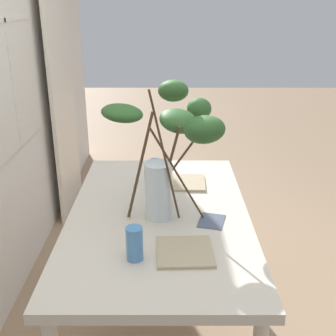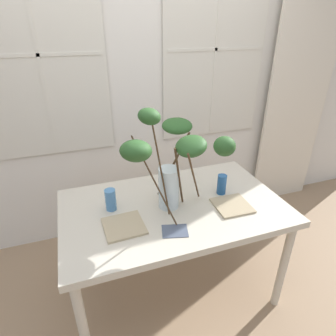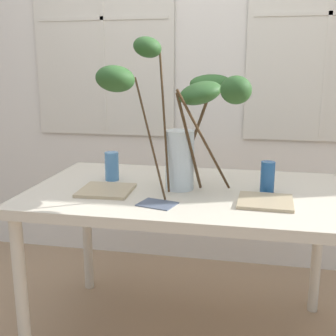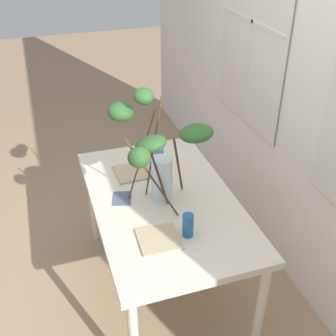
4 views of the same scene
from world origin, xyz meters
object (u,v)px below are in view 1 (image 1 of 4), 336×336
Objects in this scene: drinking_glass_blue_left at (134,243)px; plate_square_right at (185,183)px; vase_with_branches at (167,144)px; plate_square_left at (185,252)px; dining_table at (159,226)px; drinking_glass_blue_right at (155,171)px.

plate_square_right is at bearing -17.07° from drinking_glass_blue_left.
plate_square_right is at bearing -14.89° from vase_with_branches.
drinking_glass_blue_left is at bearing 100.96° from plate_square_left.
vase_with_branches reaches higher than drinking_glass_blue_left.
vase_with_branches is at bearing -119.50° from dining_table.
dining_table is at bearing 60.50° from vase_with_branches.
vase_with_branches is 4.90× the size of drinking_glass_blue_left.
dining_table is 0.39m from plate_square_right.
drinking_glass_blue_right is 0.73m from plate_square_left.
drinking_glass_blue_left is at bearing 160.76° from vase_with_branches.
drinking_glass_blue_left is at bearing 162.93° from plate_square_right.
drinking_glass_blue_right is at bearing 9.78° from vase_with_branches.
drinking_glass_blue_left is at bearing 167.30° from dining_table.
plate_square_left reaches higher than dining_table.
drinking_glass_blue_left is 0.63× the size of plate_square_right.
plate_square_left is (0.04, -0.20, -0.06)m from drinking_glass_blue_left.
drinking_glass_blue_left reaches higher than drinking_glass_blue_right.
vase_with_branches is at bearing -170.22° from drinking_glass_blue_right.
vase_with_branches is 0.49m from drinking_glass_blue_right.
drinking_glass_blue_right is at bearing 11.10° from plate_square_left.
dining_table is at bearing 158.31° from plate_square_right.
drinking_glass_blue_left is 1.01× the size of drinking_glass_blue_right.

